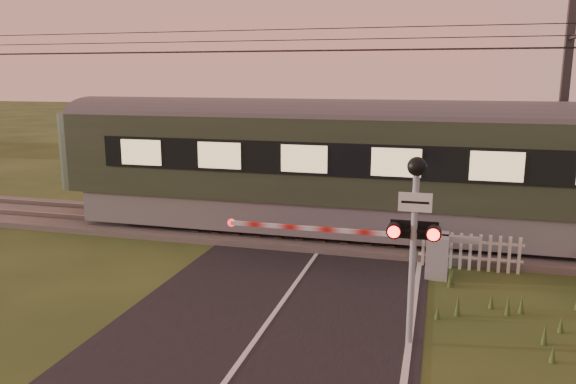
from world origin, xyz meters
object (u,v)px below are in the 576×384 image
(picket_fence, at_px, (470,252))
(catenary_mast, at_px, (563,110))
(crossing_signal, at_px, (415,218))
(boom_gate, at_px, (425,252))

(picket_fence, relative_size, catenary_mast, 0.34)
(crossing_signal, height_order, picket_fence, crossing_signal)
(boom_gate, distance_m, crossing_signal, 4.21)
(boom_gate, relative_size, picket_fence, 2.52)
(catenary_mast, bearing_deg, picket_fence, -122.14)
(boom_gate, height_order, picket_fence, boom_gate)
(catenary_mast, bearing_deg, boom_gate, -127.78)
(crossing_signal, relative_size, picket_fence, 1.36)
(picket_fence, xyz_separation_m, catenary_mast, (2.59, 4.12, 3.33))
(boom_gate, relative_size, crossing_signal, 1.85)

